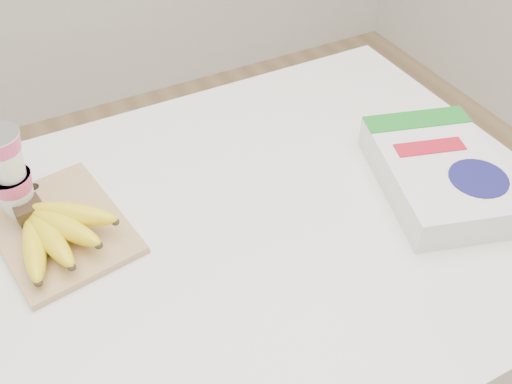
% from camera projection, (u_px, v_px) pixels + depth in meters
% --- Properties ---
extents(room, '(4.00, 4.00, 4.00)m').
position_uv_depth(room, '(196.00, 53.00, 0.76)').
color(room, tan).
rests_on(room, ground).
extents(table, '(1.31, 0.88, 0.99)m').
position_uv_depth(table, '(222.00, 378.00, 1.35)').
color(table, silver).
rests_on(table, ground).
extents(cutting_board, '(0.25, 0.31, 0.01)m').
position_uv_depth(cutting_board, '(60.00, 228.00, 1.02)').
color(cutting_board, tan).
rests_on(cutting_board, table).
extents(bananas, '(0.18, 0.20, 0.07)m').
position_uv_depth(bananas, '(54.00, 230.00, 0.97)').
color(bananas, '#382816').
rests_on(bananas, cutting_board).
extents(yogurt_stack, '(0.08, 0.08, 0.18)m').
position_uv_depth(yogurt_stack, '(9.00, 172.00, 0.97)').
color(yogurt_stack, white).
rests_on(yogurt_stack, cutting_board).
extents(cereal_box, '(0.30, 0.36, 0.07)m').
position_uv_depth(cereal_box, '(440.00, 173.00, 1.09)').
color(cereal_box, white).
rests_on(cereal_box, table).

